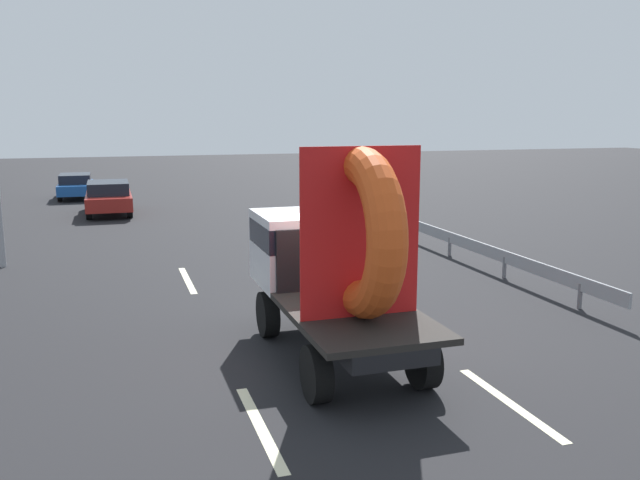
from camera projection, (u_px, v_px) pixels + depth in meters
ground_plane at (343, 353)px, 11.69m from camera, size 120.00×120.00×0.00m
flatbed_truck at (331, 258)px, 11.41m from camera, size 2.02×4.89×3.67m
distant_sedan at (109, 197)px, 27.96m from camera, size 1.81×4.23×1.38m
guardrail at (475, 247)px, 18.34m from camera, size 0.10×11.58×0.71m
lane_dash_left_near at (260, 426)px, 8.92m from camera, size 0.16×2.61×0.01m
lane_dash_left_far at (187, 280)px, 16.83m from camera, size 0.16×2.81×0.01m
lane_dash_right_near at (509, 402)px, 9.66m from camera, size 0.16×2.62×0.01m
lane_dash_right_far at (324, 271)px, 17.84m from camera, size 0.16×2.49×0.01m
oncoming_car at (76, 185)px, 33.30m from camera, size 1.61×3.76×1.23m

